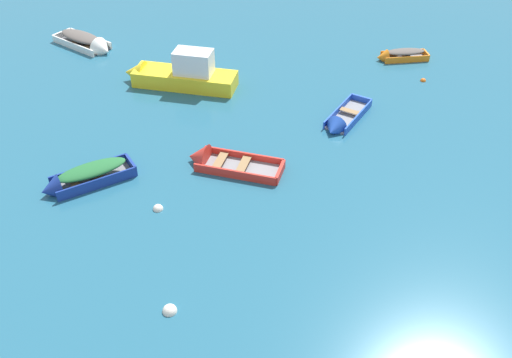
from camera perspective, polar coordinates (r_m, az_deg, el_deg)
rowboat_blue_distant_center at (r=26.99m, az=8.45°, el=5.58°), size 2.24×3.81×1.03m
rowboat_deep_blue_far_back at (r=23.96m, az=-17.34°, el=0.04°), size 3.53×3.37×1.08m
motor_launch_yellow_far_left at (r=30.25m, az=-7.82°, el=10.42°), size 6.03×1.68×2.26m
rowboat_orange_midfield_right at (r=33.85m, az=14.04°, el=11.99°), size 3.07×1.82×0.86m
rowboat_red_foreground_center at (r=24.21m, az=-4.25°, el=1.81°), size 4.19×1.71×1.30m
rowboat_white_near_left at (r=35.60m, az=-16.43°, el=12.98°), size 4.37×2.98×1.30m
mooring_buoy_far_field at (r=22.28m, az=-9.82°, el=-3.00°), size 0.40×0.40×0.40m
mooring_buoy_near_foreground at (r=31.98m, az=16.44°, el=9.44°), size 0.30×0.30×0.30m
mooring_buoy_central at (r=18.67m, az=-8.66°, el=-13.00°), size 0.48×0.48×0.48m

